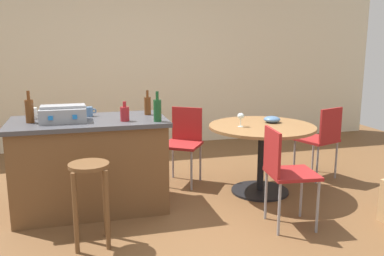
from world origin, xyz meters
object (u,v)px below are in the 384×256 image
bottle_3 (29,110)px  cup_0 (33,113)px  folding_chair_far (321,137)px  folding_chair_left (184,139)px  dining_table (261,141)px  wine_glass (241,117)px  wooden_stool (90,187)px  bottle_2 (125,113)px  cup_1 (89,112)px  toolbox (63,114)px  folding_chair_near (285,169)px  serving_bowl (272,119)px  bottle_0 (148,105)px  kitchen_island (91,165)px  bottle_1 (157,110)px

bottle_3 → cup_0: bottle_3 is taller
folding_chair_far → folding_chair_left: folding_chair_far is taller
dining_table → wine_glass: (-0.24, -0.00, 0.28)m
wooden_stool → cup_0: bearing=116.4°
bottle_2 → cup_1: size_ratio=1.72×
toolbox → folding_chair_near: bearing=-23.8°
serving_bowl → wine_glass: bearing=-163.6°
folding_chair_far → bottle_0: (-2.05, -0.10, 0.47)m
kitchen_island → cup_0: 0.73m
cup_1 → serving_bowl: size_ratio=0.59×
bottle_0 → bottle_1: bottle_1 is taller
bottle_1 → bottle_0: bearing=94.6°
toolbox → folding_chair_far: bearing=5.3°
dining_table → folding_chair_left: (-0.71, 0.55, -0.06)m
bottle_3 → wine_glass: size_ratio=2.03×
bottle_0 → folding_chair_left: bearing=41.1°
folding_chair_far → bottle_1: (-2.02, -0.47, 0.48)m
kitchen_island → bottle_1: (0.61, -0.25, 0.55)m
folding_chair_far → folding_chair_left: size_ratio=1.01×
kitchen_island → cup_0: cup_0 is taller
kitchen_island → serving_bowl: 1.97m
wooden_stool → folding_chair_near: (1.64, -0.09, 0.04)m
folding_chair_near → bottle_3: bearing=158.5°
bottle_1 → wine_glass: bottle_1 is taller
wooden_stool → bottle_3: bottle_3 is taller
dining_table → wine_glass: bearing=-179.0°
folding_chair_near → cup_1: cup_1 is taller
bottle_2 → serving_bowl: (1.61, 0.26, -0.18)m
cup_0 → folding_chair_near: bearing=-26.4°
folding_chair_far → bottle_1: bottle_1 is taller
folding_chair_far → serving_bowl: size_ratio=4.79×
folding_chair_near → folding_chair_far: size_ratio=1.02×
cup_0 → serving_bowl: bearing=-2.1°
folding_chair_left → wine_glass: wine_glass is taller
kitchen_island → bottle_1: bottle_1 is taller
bottle_2 → serving_bowl: size_ratio=1.02×
toolbox → bottle_0: 0.82m
wooden_stool → bottle_0: 1.18m
wine_glass → folding_chair_far: bearing=11.9°
kitchen_island → wine_glass: kitchen_island is taller
toolbox → serving_bowl: size_ratio=2.28×
bottle_2 → bottle_3: size_ratio=0.63×
bottle_3 → folding_chair_far: bearing=4.3°
bottle_0 → cup_1: 0.57m
bottle_0 → wine_glass: (0.94, -0.14, -0.14)m
bottle_2 → cup_0: (-0.83, 0.35, -0.02)m
dining_table → bottle_2: bearing=-174.2°
toolbox → dining_table: bearing=1.0°
bottle_2 → dining_table: bearing=5.8°
folding_chair_far → wine_glass: (-1.11, -0.23, 0.33)m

